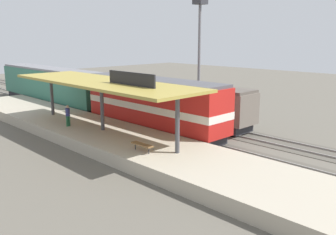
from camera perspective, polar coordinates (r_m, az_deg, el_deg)
name	(u,v)px	position (r m, az deg, el deg)	size (l,w,h in m)	color
ground_plane	(164,127)	(32.97, -0.56, -1.46)	(120.00, 120.00, 0.00)	#5B564C
track_near	(148,130)	(31.65, -3.17, -2.02)	(3.20, 110.00, 0.16)	#4E4941
track_far	(184,122)	(34.77, 2.52, -0.69)	(3.20, 110.00, 0.16)	#4E4941
platform	(103,136)	(28.82, -10.07, -2.78)	(6.00, 44.00, 0.90)	#A89E89
station_canopy	(102,83)	(27.96, -10.28, 5.28)	(5.20, 18.00, 4.70)	#47474C
platform_bench	(142,145)	(22.94, -4.09, -4.26)	(0.44, 1.70, 0.50)	#333338
locomotive	(153,104)	(30.62, -2.36, 2.06)	(2.93, 14.43, 4.44)	#28282D
passenger_carriage_single	(51,86)	(45.47, -17.83, 4.76)	(2.90, 20.00, 4.24)	#28282D
freight_car	(194,103)	(33.58, 4.05, 2.20)	(2.80, 12.00, 3.54)	#28282D
light_mast	(200,32)	(36.92, 4.95, 13.14)	(1.10, 1.10, 11.70)	slate
person_waiting	(68,115)	(30.31, -15.36, 0.44)	(0.34, 0.34, 1.71)	#23603D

